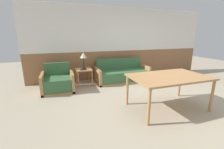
# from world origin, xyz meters

# --- Properties ---
(ground_plane) EXTENTS (16.00, 16.00, 0.00)m
(ground_plane) POSITION_xyz_m (0.00, 0.00, 0.00)
(ground_plane) COLOR #B2A58C
(wall_back) EXTENTS (7.20, 0.06, 2.70)m
(wall_back) POSITION_xyz_m (0.00, 2.63, 1.35)
(wall_back) COLOR #8E603D
(wall_back) RESTS_ON ground_plane
(couch) EXTENTS (1.93, 0.78, 0.82)m
(couch) POSITION_xyz_m (-0.29, 2.04, 0.25)
(couch) COLOR #B27F4C
(couch) RESTS_ON ground_plane
(armchair) EXTENTS (0.93, 0.85, 0.81)m
(armchair) POSITION_xyz_m (-2.53, 1.78, 0.25)
(armchair) COLOR #B27F4C
(armchair) RESTS_ON ground_plane
(side_table) EXTENTS (0.52, 0.52, 0.56)m
(side_table) POSITION_xyz_m (-1.68, 2.06, 0.46)
(side_table) COLOR #B27F4C
(side_table) RESTS_ON ground_plane
(table_lamp) EXTENTS (0.23, 0.23, 0.55)m
(table_lamp) POSITION_xyz_m (-1.66, 2.15, 0.99)
(table_lamp) COLOR black
(table_lamp) RESTS_ON side_table
(book_stack) EXTENTS (0.20, 0.14, 0.02)m
(book_stack) POSITION_xyz_m (-1.71, 1.97, 0.57)
(book_stack) COLOR black
(book_stack) RESTS_ON side_table
(dining_table) EXTENTS (1.71, 1.07, 0.78)m
(dining_table) POSITION_xyz_m (-0.13, -0.26, 0.71)
(dining_table) COLOR #B27F4C
(dining_table) RESTS_ON ground_plane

